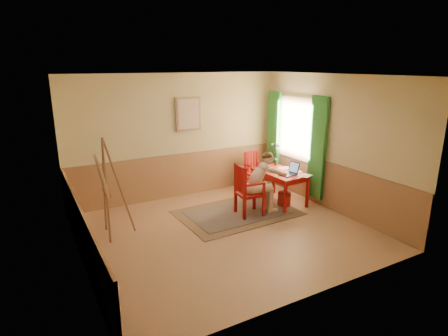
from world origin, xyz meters
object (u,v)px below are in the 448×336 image
chair_back (255,171)px  figure (261,180)px  chair_left (247,191)px  laptop (290,172)px  table (280,175)px  easel (104,179)px

chair_back → figure: bearing=-119.6°
chair_left → figure: (0.29, -0.03, 0.18)m
laptop → chair_back: bearing=90.2°
table → figure: size_ratio=0.96×
table → easel: easel is taller
chair_back → figure: figure is taller
table → easel: (-3.69, 0.15, 0.43)m
chair_left → chair_back: chair_left is taller
chair_back → laptop: size_ratio=2.01×
figure → easel: (-2.97, 0.45, 0.36)m
chair_left → laptop: chair_left is taller
chair_back → figure: 1.56m
chair_left → chair_back: (1.05, 1.31, -0.07)m
chair_left → figure: 0.34m
chair_left → easel: (-2.68, 0.42, 0.53)m
chair_left → figure: size_ratio=0.83×
figure → easel: easel is taller
chair_left → chair_back: 1.68m
chair_left → figure: figure is taller
chair_left → laptop: 1.08m
laptop → figure: bearing=-178.4°
table → easel: 3.72m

